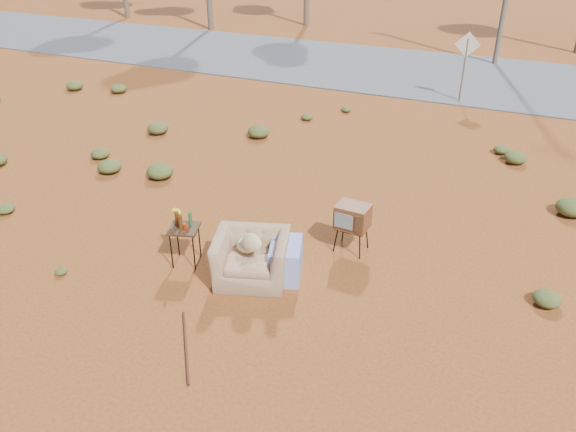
% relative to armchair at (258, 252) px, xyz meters
% --- Properties ---
extents(ground, '(140.00, 140.00, 0.00)m').
position_rel_armchair_xyz_m(ground, '(0.04, -0.60, -0.50)').
color(ground, brown).
rests_on(ground, ground).
extents(highway, '(140.00, 7.00, 0.04)m').
position_rel_armchair_xyz_m(highway, '(0.04, 14.40, -0.48)').
color(highway, '#565659').
rests_on(highway, ground).
extents(armchair, '(1.59, 1.33, 1.08)m').
position_rel_armchair_xyz_m(armchair, '(0.00, 0.00, 0.00)').
color(armchair, '#997453').
rests_on(armchair, ground).
extents(tv_unit, '(0.61, 0.50, 0.93)m').
position_rel_armchair_xyz_m(tv_unit, '(1.17, 1.47, 0.19)').
color(tv_unit, black).
rests_on(tv_unit, ground).
extents(side_table, '(0.63, 0.63, 1.01)m').
position_rel_armchair_xyz_m(side_table, '(-1.41, -0.09, 0.24)').
color(side_table, '#372614').
rests_on(side_table, ground).
extents(rusty_bar, '(0.93, 1.28, 0.04)m').
position_rel_armchair_xyz_m(rusty_bar, '(-0.18, -1.99, -0.48)').
color(rusty_bar, '#4A1F13').
rests_on(rusty_bar, ground).
extents(road_sign, '(0.78, 0.06, 2.19)m').
position_rel_armchair_xyz_m(road_sign, '(1.54, 11.40, 1.00)').
color(road_sign, brown).
rests_on(road_sign, ground).
extents(scrub_patch, '(17.49, 8.07, 0.33)m').
position_rel_armchair_xyz_m(scrub_patch, '(-0.79, 3.81, -0.36)').
color(scrub_patch, '#4D5224').
rests_on(scrub_patch, ground).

